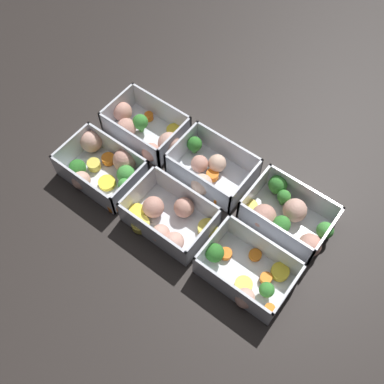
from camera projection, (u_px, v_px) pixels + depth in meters
The scene contains 7 objects.
ground_plane at pixel (192, 197), 0.94m from camera, with size 4.00×4.00×0.00m, color #282321.
container_near_left at pixel (104, 165), 0.95m from camera, with size 0.18×0.15×0.06m.
container_near_center at pixel (168, 218), 0.89m from camera, with size 0.18×0.13×0.06m.
container_near_right at pixel (246, 273), 0.83m from camera, with size 0.17×0.12×0.06m.
container_far_left at pixel (145, 130), 1.00m from camera, with size 0.20×0.13×0.06m.
container_far_center at pixel (209, 169), 0.95m from camera, with size 0.17×0.13×0.06m.
container_far_right at pixel (288, 216), 0.89m from camera, with size 0.19×0.12×0.06m.
Camera 1 is at (0.29, -0.38, 0.81)m, focal length 42.00 mm.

